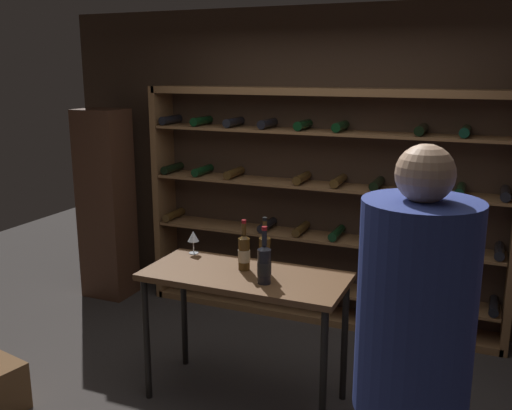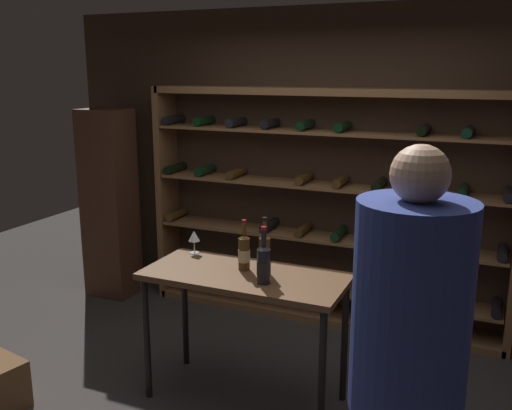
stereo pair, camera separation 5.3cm
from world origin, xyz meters
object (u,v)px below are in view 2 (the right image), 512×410
object	(u,v)px
wine_glass_stemmed_left	(194,237)
wine_rack	(322,209)
person_guest_plum_blouse	(408,355)
wine_bottle_gold_foil	(264,264)
wine_bottle_amber_reserve	(244,252)
tasting_table	(245,288)
display_cabinet	(110,204)
wine_bottle_black_capsule	(264,254)

from	to	relation	value
wine_glass_stemmed_left	wine_rack	bearing A→B (deg)	64.64
person_guest_plum_blouse	wine_bottle_gold_foil	distance (m)	1.32
wine_bottle_amber_reserve	wine_bottle_gold_foil	distance (m)	0.27
person_guest_plum_blouse	wine_bottle_amber_reserve	xyz separation A→B (m)	(-1.21, 1.04, -0.03)
person_guest_plum_blouse	wine_bottle_gold_foil	xyz separation A→B (m)	(-1.00, 0.86, -0.03)
wine_bottle_amber_reserve	tasting_table	bearing A→B (deg)	-61.43
wine_rack	wine_glass_stemmed_left	xyz separation A→B (m)	(-0.57, -1.20, 0.01)
wine_bottle_gold_foil	display_cabinet	bearing A→B (deg)	149.08
display_cabinet	wine_bottle_gold_foil	world-z (taller)	display_cabinet
display_cabinet	wine_bottle_gold_foil	xyz separation A→B (m)	(2.15, -1.29, 0.11)
wine_rack	wine_bottle_gold_foil	size ratio (longest dim) A/B	8.78
wine_rack	wine_bottle_gold_foil	bearing A→B (deg)	-85.86
wine_bottle_amber_reserve	wine_bottle_black_capsule	world-z (taller)	wine_bottle_black_capsule
wine_bottle_amber_reserve	wine_glass_stemmed_left	xyz separation A→B (m)	(-0.47, 0.17, -0.00)
wine_rack	person_guest_plum_blouse	distance (m)	2.65
display_cabinet	wine_glass_stemmed_left	world-z (taller)	display_cabinet
wine_bottle_amber_reserve	display_cabinet	bearing A→B (deg)	150.11
wine_glass_stemmed_left	tasting_table	bearing A→B (deg)	-24.96
wine_bottle_amber_reserve	wine_bottle_black_capsule	bearing A→B (deg)	-8.15
person_guest_plum_blouse	wine_bottle_black_capsule	size ratio (longest dim) A/B	5.08
person_guest_plum_blouse	wine_bottle_black_capsule	xyz separation A→B (m)	(-1.06, 1.01, -0.02)
tasting_table	wine_bottle_black_capsule	size ratio (longest dim) A/B	3.51
wine_bottle_black_capsule	person_guest_plum_blouse	bearing A→B (deg)	-43.83
wine_bottle_black_capsule	wine_glass_stemmed_left	distance (m)	0.65
wine_bottle_amber_reserve	wine_rack	bearing A→B (deg)	85.79
display_cabinet	wine_bottle_gold_foil	size ratio (longest dim) A/B	5.03
wine_bottle_gold_foil	wine_glass_stemmed_left	bearing A→B (deg)	153.25
wine_rack	wine_bottle_black_capsule	distance (m)	1.39
wine_bottle_amber_reserve	wine_bottle_gold_foil	size ratio (longest dim) A/B	0.93
display_cabinet	wine_bottle_black_capsule	world-z (taller)	display_cabinet
tasting_table	person_guest_plum_blouse	world-z (taller)	person_guest_plum_blouse
wine_rack	wine_glass_stemmed_left	size ratio (longest dim) A/B	19.22
wine_bottle_amber_reserve	wine_glass_stemmed_left	world-z (taller)	wine_bottle_amber_reserve
wine_glass_stemmed_left	wine_bottle_amber_reserve	bearing A→B (deg)	-19.78
person_guest_plum_blouse	wine_bottle_gold_foil	size ratio (longest dim) A/B	5.28
tasting_table	person_guest_plum_blouse	distance (m)	1.54
wine_rack	wine_glass_stemmed_left	bearing A→B (deg)	-115.36
display_cabinet	wine_glass_stemmed_left	size ratio (longest dim) A/B	11.02
tasting_table	display_cabinet	bearing A→B (deg)	149.13
tasting_table	wine_bottle_gold_foil	bearing A→B (deg)	-31.56
display_cabinet	wine_bottle_black_capsule	xyz separation A→B (m)	(2.09, -1.14, 0.12)
wine_bottle_gold_foil	wine_bottle_black_capsule	bearing A→B (deg)	111.24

